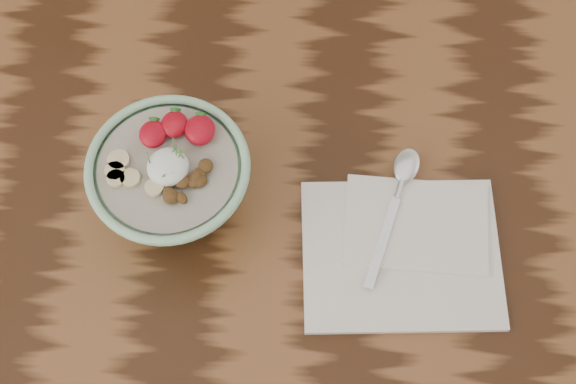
% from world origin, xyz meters
% --- Properties ---
extents(table, '(1.60, 0.90, 0.75)m').
position_xyz_m(table, '(0.00, 0.00, 0.66)').
color(table, '#331B0C').
rests_on(table, ground).
extents(breakfast_bowl, '(0.20, 0.20, 0.13)m').
position_xyz_m(breakfast_bowl, '(-0.01, -0.05, 0.82)').
color(breakfast_bowl, '#98CDA3').
rests_on(breakfast_bowl, table).
extents(napkin, '(0.26, 0.21, 0.02)m').
position_xyz_m(napkin, '(0.28, -0.11, 0.76)').
color(napkin, white).
rests_on(napkin, table).
extents(spoon, '(0.08, 0.20, 0.01)m').
position_xyz_m(spoon, '(0.28, -0.02, 0.77)').
color(spoon, silver).
rests_on(spoon, napkin).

